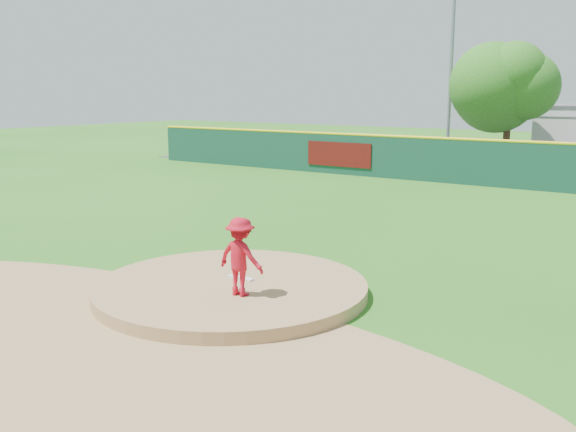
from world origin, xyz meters
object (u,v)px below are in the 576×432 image
Objects in this scene: pitcher at (241,257)px; deciduous_tree at (510,82)px; playground_slide at (302,147)px; light_pole_left at (452,57)px.

deciduous_tree reaches higher than pitcher.
playground_slide is 10.32m from light_pole_left.
playground_slide is 0.33× the size of deciduous_tree.
light_pole_left is at bearing 153.43° from deciduous_tree.
pitcher is at bearing -76.36° from light_pole_left.
light_pole_left reaches higher than deciduous_tree.
pitcher is at bearing -84.01° from deciduous_tree.
light_pole_left is at bearing 22.33° from playground_slide.
light_pole_left is at bearing -77.93° from pitcher.
playground_slide is (-14.83, 24.17, -0.33)m from pitcher.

